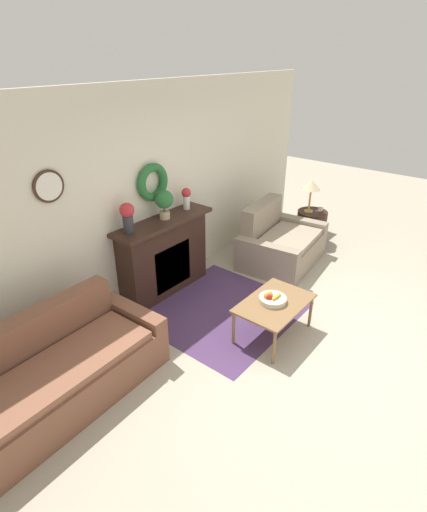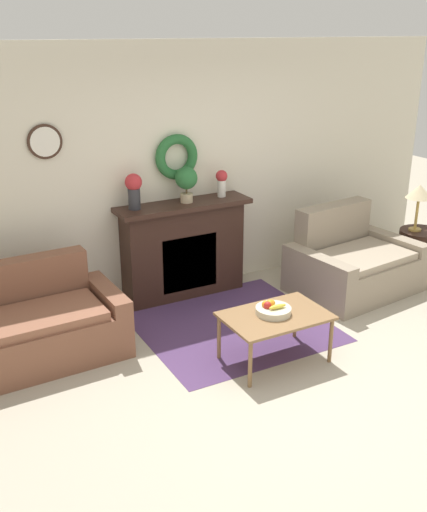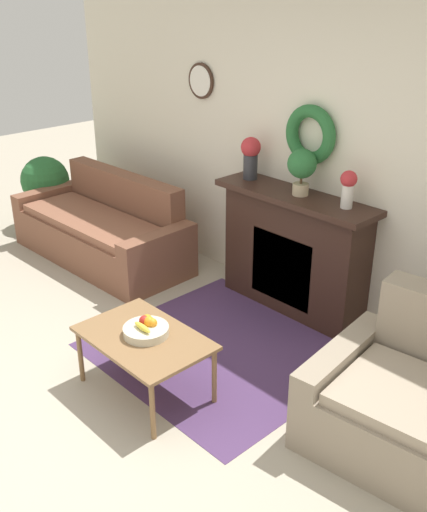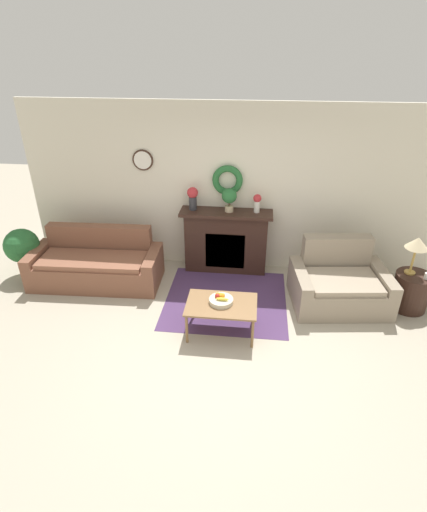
{
  "view_description": "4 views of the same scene",
  "coord_description": "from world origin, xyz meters",
  "px_view_note": "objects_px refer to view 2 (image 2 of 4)",
  "views": [
    {
      "loc": [
        -3.4,
        -1.34,
        2.99
      ],
      "look_at": [
        -0.27,
        1.19,
        0.91
      ],
      "focal_mm": 28.0,
      "sensor_mm": 36.0,
      "label": 1
    },
    {
      "loc": [
        -2.74,
        -3.38,
        2.81
      ],
      "look_at": [
        -0.31,
        1.11,
        0.85
      ],
      "focal_mm": 42.0,
      "sensor_mm": 36.0,
      "label": 2
    },
    {
      "loc": [
        2.82,
        -1.53,
        2.66
      ],
      "look_at": [
        -0.29,
        1.39,
        0.68
      ],
      "focal_mm": 42.0,
      "sensor_mm": 36.0,
      "label": 3
    },
    {
      "loc": [
        0.35,
        -3.74,
        3.45
      ],
      "look_at": [
        -0.21,
        1.18,
        0.77
      ],
      "focal_mm": 28.0,
      "sensor_mm": 36.0,
      "label": 4
    }
  ],
  "objects_px": {
    "table_lamp": "(419,193)",
    "potted_plant_on_mantel": "(186,180)",
    "fruit_bowl": "(273,309)",
    "vase_on_mantel_right": "(222,181)",
    "coffee_table": "(275,319)",
    "vase_on_mantel_left": "(134,189)",
    "fireplace": "(183,249)",
    "loveseat_right": "(352,264)",
    "side_table_by_loveseat": "(419,252)",
    "couch_left": "(6,334)"
  },
  "relations": [
    {
      "from": "fruit_bowl",
      "to": "potted_plant_on_mantel",
      "type": "bearing_deg",
      "value": 91.08
    },
    {
      "from": "vase_on_mantel_left",
      "to": "loveseat_right",
      "type": "bearing_deg",
      "value": -19.04
    },
    {
      "from": "couch_left",
      "to": "vase_on_mantel_right",
      "type": "distance_m",
      "value": 2.74
    },
    {
      "from": "couch_left",
      "to": "coffee_table",
      "type": "height_order",
      "value": "couch_left"
    },
    {
      "from": "coffee_table",
      "to": "vase_on_mantel_right",
      "type": "relative_size",
      "value": 3.11
    },
    {
      "from": "loveseat_right",
      "to": "vase_on_mantel_left",
      "type": "height_order",
      "value": "vase_on_mantel_left"
    },
    {
      "from": "couch_left",
      "to": "potted_plant_on_mantel",
      "type": "distance_m",
      "value": 2.37
    },
    {
      "from": "side_table_by_loveseat",
      "to": "fireplace",
      "type": "bearing_deg",
      "value": 163.44
    },
    {
      "from": "table_lamp",
      "to": "vase_on_mantel_left",
      "type": "bearing_deg",
      "value": 166.54
    },
    {
      "from": "fireplace",
      "to": "vase_on_mantel_right",
      "type": "xyz_separation_m",
      "value": [
        0.48,
        0.01,
        0.7
      ]
    },
    {
      "from": "vase_on_mantel_left",
      "to": "side_table_by_loveseat",
      "type": "bearing_deg",
      "value": -14.05
    },
    {
      "from": "loveseat_right",
      "to": "vase_on_mantel_left",
      "type": "relative_size",
      "value": 3.93
    },
    {
      "from": "fruit_bowl",
      "to": "vase_on_mantel_left",
      "type": "xyz_separation_m",
      "value": [
        -0.61,
        1.65,
        0.79
      ]
    },
    {
      "from": "side_table_by_loveseat",
      "to": "loveseat_right",
      "type": "bearing_deg",
      "value": 177.94
    },
    {
      "from": "loveseat_right",
      "to": "fruit_bowl",
      "type": "height_order",
      "value": "loveseat_right"
    },
    {
      "from": "couch_left",
      "to": "fruit_bowl",
      "type": "relative_size",
      "value": 6.54
    },
    {
      "from": "side_table_by_loveseat",
      "to": "vase_on_mantel_right",
      "type": "bearing_deg",
      "value": 160.07
    },
    {
      "from": "fireplace",
      "to": "table_lamp",
      "type": "height_order",
      "value": "table_lamp"
    },
    {
      "from": "vase_on_mantel_right",
      "to": "coffee_table",
      "type": "bearing_deg",
      "value": -103.18
    },
    {
      "from": "vase_on_mantel_right",
      "to": "potted_plant_on_mantel",
      "type": "distance_m",
      "value": 0.44
    },
    {
      "from": "vase_on_mantel_right",
      "to": "fruit_bowl",
      "type": "bearing_deg",
      "value": -103.8
    },
    {
      "from": "fruit_bowl",
      "to": "side_table_by_loveseat",
      "type": "xyz_separation_m",
      "value": [
        2.67,
        0.83,
        -0.22
      ]
    },
    {
      "from": "side_table_by_loveseat",
      "to": "vase_on_mantel_left",
      "type": "xyz_separation_m",
      "value": [
        -3.28,
        0.82,
        1.0
      ]
    },
    {
      "from": "fireplace",
      "to": "potted_plant_on_mantel",
      "type": "height_order",
      "value": "potted_plant_on_mantel"
    },
    {
      "from": "vase_on_mantel_right",
      "to": "potted_plant_on_mantel",
      "type": "height_order",
      "value": "potted_plant_on_mantel"
    },
    {
      "from": "couch_left",
      "to": "loveseat_right",
      "type": "height_order",
      "value": "loveseat_right"
    },
    {
      "from": "fruit_bowl",
      "to": "potted_plant_on_mantel",
      "type": "height_order",
      "value": "potted_plant_on_mantel"
    },
    {
      "from": "side_table_by_loveseat",
      "to": "vase_on_mantel_left",
      "type": "bearing_deg",
      "value": 165.95
    },
    {
      "from": "fruit_bowl",
      "to": "vase_on_mantel_left",
      "type": "height_order",
      "value": "vase_on_mantel_left"
    },
    {
      "from": "fireplace",
      "to": "fruit_bowl",
      "type": "height_order",
      "value": "fireplace"
    },
    {
      "from": "table_lamp",
      "to": "potted_plant_on_mantel",
      "type": "xyz_separation_m",
      "value": [
        -2.64,
        0.75,
        0.3
      ]
    },
    {
      "from": "coffee_table",
      "to": "side_table_by_loveseat",
      "type": "bearing_deg",
      "value": 17.91
    },
    {
      "from": "fruit_bowl",
      "to": "side_table_by_loveseat",
      "type": "bearing_deg",
      "value": 17.22
    },
    {
      "from": "fireplace",
      "to": "vase_on_mantel_left",
      "type": "xyz_separation_m",
      "value": [
        -0.54,
        0.01,
        0.74
      ]
    },
    {
      "from": "coffee_table",
      "to": "side_table_by_loveseat",
      "type": "distance_m",
      "value": 2.8
    },
    {
      "from": "loveseat_right",
      "to": "table_lamp",
      "type": "distance_m",
      "value": 1.17
    },
    {
      "from": "potted_plant_on_mantel",
      "to": "fruit_bowl",
      "type": "bearing_deg",
      "value": -88.92
    },
    {
      "from": "couch_left",
      "to": "side_table_by_loveseat",
      "type": "bearing_deg",
      "value": -4.5
    },
    {
      "from": "couch_left",
      "to": "potted_plant_on_mantel",
      "type": "bearing_deg",
      "value": 14.1
    },
    {
      "from": "table_lamp",
      "to": "vase_on_mantel_right",
      "type": "height_order",
      "value": "vase_on_mantel_right"
    },
    {
      "from": "vase_on_mantel_left",
      "to": "vase_on_mantel_right",
      "type": "bearing_deg",
      "value": 0.0
    },
    {
      "from": "vase_on_mantel_left",
      "to": "table_lamp",
      "type": "bearing_deg",
      "value": -13.46
    },
    {
      "from": "couch_left",
      "to": "table_lamp",
      "type": "xyz_separation_m",
      "value": [
        4.7,
        -0.15,
        0.71
      ]
    },
    {
      "from": "fruit_bowl",
      "to": "vase_on_mantel_right",
      "type": "relative_size",
      "value": 1.07
    },
    {
      "from": "coffee_table",
      "to": "vase_on_mantel_left",
      "type": "xyz_separation_m",
      "value": [
        -0.62,
        1.68,
        0.87
      ]
    },
    {
      "from": "loveseat_right",
      "to": "vase_on_mantel_right",
      "type": "distance_m",
      "value": 1.75
    },
    {
      "from": "vase_on_mantel_right",
      "to": "table_lamp",
      "type": "bearing_deg",
      "value": -19.29
    },
    {
      "from": "couch_left",
      "to": "loveseat_right",
      "type": "distance_m",
      "value": 3.76
    },
    {
      "from": "coffee_table",
      "to": "potted_plant_on_mantel",
      "type": "distance_m",
      "value": 1.89
    },
    {
      "from": "vase_on_mantel_left",
      "to": "coffee_table",
      "type": "bearing_deg",
      "value": -69.64
    }
  ]
}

